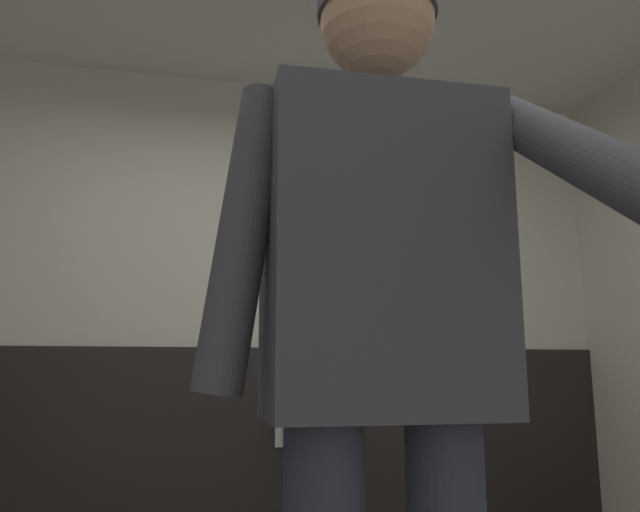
# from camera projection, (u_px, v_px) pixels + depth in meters

# --- Properties ---
(wall_back) EXTENTS (4.99, 0.12, 2.71)m
(wall_back) POSITION_uv_depth(u_px,v_px,m) (252.00, 298.00, 3.71)
(wall_back) COLOR beige
(wall_back) RESTS_ON ground_plane
(wainscot_band_back) EXTENTS (4.39, 0.03, 1.06)m
(wainscot_band_back) POSITION_uv_depth(u_px,v_px,m) (250.00, 442.00, 3.49)
(wainscot_band_back) COLOR black
(wainscot_band_back) RESTS_ON ground_plane
(urinal_solo) EXTENTS (0.40, 0.34, 1.24)m
(urinal_solo) POSITION_uv_depth(u_px,v_px,m) (314.00, 398.00, 3.46)
(urinal_solo) COLOR white
(urinal_solo) RESTS_ON ground_plane
(person) EXTENTS (0.64, 0.60, 1.73)m
(person) POSITION_uv_depth(u_px,v_px,m) (384.00, 319.00, 1.11)
(person) COLOR #2D3342
(person) RESTS_ON ground_plane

